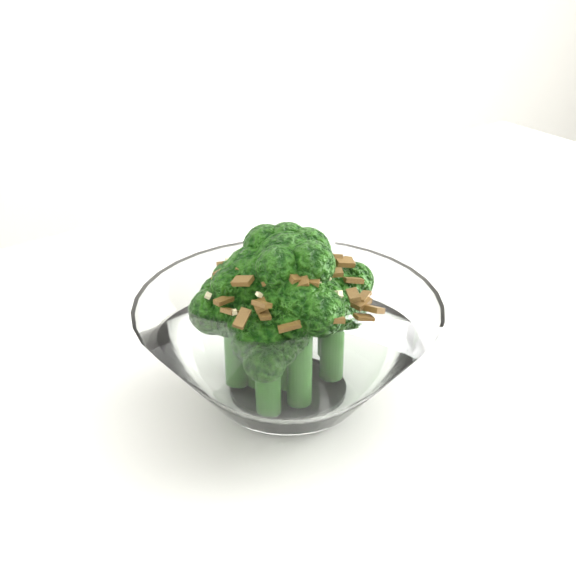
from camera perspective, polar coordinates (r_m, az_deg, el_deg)
name	(u,v)px	position (r m, az deg, el deg)	size (l,w,h in m)	color
table	(371,503)	(0.56, 5.93, -15.00)	(1.39, 1.12, 0.75)	white
broccoli_dish	(288,337)	(0.51, -0.03, -3.53)	(0.19, 0.19, 0.12)	white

